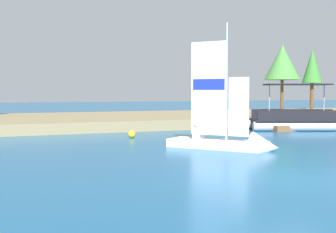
{
  "coord_description": "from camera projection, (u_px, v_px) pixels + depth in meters",
  "views": [
    {
      "loc": [
        -8.14,
        -10.21,
        2.42
      ],
      "look_at": [
        0.69,
        10.54,
        1.2
      ],
      "focal_mm": 48.09,
      "sensor_mm": 36.0,
      "label": 1
    }
  ],
  "objects": [
    {
      "name": "channel_buoy",
      "position": [
        132.0,
        134.0,
        23.86
      ],
      "size": [
        0.38,
        0.38,
        0.38
      ],
      "primitive_type": "sphere",
      "color": "yellow",
      "rests_on": "ground"
    },
    {
      "name": "wooden_dock",
      "position": [
        270.0,
        126.0,
        29.42
      ],
      "size": [
        1.82,
        4.01,
        0.36
      ],
      "primitive_type": "cube",
      "color": "brown",
      "rests_on": "ground"
    },
    {
      "name": "pontoon_boat",
      "position": [
        296.0,
        119.0,
        28.69
      ],
      "size": [
        6.24,
        4.38,
        2.95
      ],
      "rotation": [
        0.0,
        0.0,
        -0.4
      ],
      "color": "#B2B2B7",
      "rests_on": "ground"
    },
    {
      "name": "sailboat",
      "position": [
        235.0,
        141.0,
        19.01
      ],
      "size": [
        3.95,
        4.64,
        5.79
      ],
      "rotation": [
        0.0,
        0.0,
        -0.92
      ],
      "color": "white",
      "rests_on": "ground"
    },
    {
      "name": "shoreline_tree_centre",
      "position": [
        282.0,
        62.0,
        44.33
      ],
      "size": [
        3.51,
        3.51,
        6.45
      ],
      "color": "brown",
      "rests_on": "shore_bank"
    },
    {
      "name": "shore_bank",
      "position": [
        96.0,
        120.0,
        33.41
      ],
      "size": [
        80.0,
        13.77,
        0.66
      ],
      "primitive_type": "cube",
      "color": "#897A56",
      "rests_on": "ground"
    },
    {
      "name": "ground_plane",
      "position": [
        291.0,
        178.0,
        12.7
      ],
      "size": [
        200.0,
        200.0,
        0.0
      ],
      "primitive_type": "plane",
      "color": "#195684"
    },
    {
      "name": "shoreline_tree_midright",
      "position": [
        312.0,
        67.0,
        45.68
      ],
      "size": [
        2.02,
        2.02,
        6.14
      ],
      "color": "brown",
      "rests_on": "shore_bank"
    }
  ]
}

